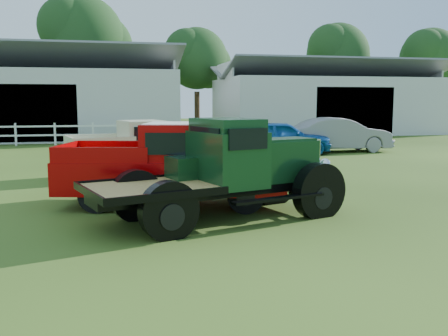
{
  "coord_description": "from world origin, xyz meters",
  "views": [
    {
      "loc": [
        -1.94,
        -8.38,
        2.37
      ],
      "look_at": [
        0.2,
        1.2,
        1.05
      ],
      "focal_mm": 40.0,
      "sensor_mm": 36.0,
      "label": 1
    }
  ],
  "objects": [
    {
      "name": "ground",
      "position": [
        0.0,
        0.0,
        0.0
      ],
      "size": [
        120.0,
        120.0,
        0.0
      ],
      "primitive_type": "plane",
      "color": "#263A10"
    },
    {
      "name": "shed_left",
      "position": [
        -7.0,
        26.0,
        2.8
      ],
      "size": [
        18.8,
        10.2,
        5.6
      ],
      "primitive_type": null,
      "color": "silver",
      "rests_on": "ground"
    },
    {
      "name": "shed_right",
      "position": [
        14.0,
        27.0,
        2.6
      ],
      "size": [
        16.8,
        9.2,
        5.2
      ],
      "primitive_type": null,
      "color": "silver",
      "rests_on": "ground"
    },
    {
      "name": "tree_b",
      "position": [
        -4.0,
        34.0,
        5.75
      ],
      "size": [
        6.9,
        6.9,
        11.5
      ],
      "primitive_type": null,
      "color": "#1F481C",
      "rests_on": "ground"
    },
    {
      "name": "tree_c",
      "position": [
        5.0,
        33.0,
        4.5
      ],
      "size": [
        5.4,
        5.4,
        9.0
      ],
      "primitive_type": null,
      "color": "#1F481C",
      "rests_on": "ground"
    },
    {
      "name": "tree_d",
      "position": [
        18.0,
        34.0,
        5.0
      ],
      "size": [
        6.0,
        6.0,
        10.0
      ],
      "primitive_type": null,
      "color": "#1F481C",
      "rests_on": "ground"
    },
    {
      "name": "tree_e",
      "position": [
        26.0,
        32.0,
        4.75
      ],
      "size": [
        5.7,
        5.7,
        9.5
      ],
      "primitive_type": null,
      "color": "#1F481C",
      "rests_on": "ground"
    },
    {
      "name": "vintage_flatbed",
      "position": [
        0.18,
        1.24,
        1.01
      ],
      "size": [
        5.49,
        3.46,
        2.03
      ],
      "primitive_type": null,
      "rotation": [
        0.0,
        0.0,
        0.3
      ],
      "color": "#12391C",
      "rests_on": "ground"
    },
    {
      "name": "red_pickup",
      "position": [
        -0.62,
        2.84,
        0.95
      ],
      "size": [
        5.56,
        3.22,
        1.91
      ],
      "primitive_type": null,
      "rotation": [
        0.0,
        0.0,
        -0.25
      ],
      "color": "#A50305",
      "rests_on": "ground"
    },
    {
      "name": "white_pickup",
      "position": [
        -1.1,
        7.71,
        0.86
      ],
      "size": [
        4.98,
        2.87,
        1.72
      ],
      "primitive_type": null,
      "rotation": [
        0.0,
        0.0,
        0.24
      ],
      "color": "beige",
      "rests_on": "ground"
    },
    {
      "name": "misc_car_blue",
      "position": [
        5.48,
        12.92,
        0.75
      ],
      "size": [
        4.63,
        2.46,
        1.5
      ],
      "primitive_type": "imported",
      "rotation": [
        0.0,
        0.0,
        1.41
      ],
      "color": "#1655A3",
      "rests_on": "ground"
    },
    {
      "name": "misc_car_grey",
      "position": [
        8.41,
        13.26,
        0.8
      ],
      "size": [
        4.86,
        1.74,
        1.59
      ],
      "primitive_type": "imported",
      "rotation": [
        0.0,
        0.0,
        1.56
      ],
      "color": "gray",
      "rests_on": "ground"
    }
  ]
}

